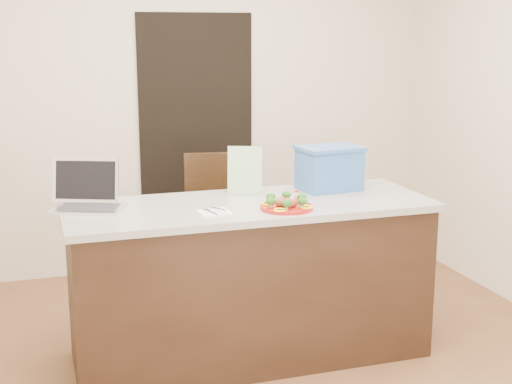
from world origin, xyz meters
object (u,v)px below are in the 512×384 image
object	(u,v)px
plate	(286,207)
chair	(221,218)
yogurt_bottle	(297,198)
island	(250,280)
laptop	(87,195)
napkin	(215,212)
blue_box	(329,168)

from	to	relation	value
plate	chair	xyz separation A→B (m)	(-0.06, 1.14, -0.35)
yogurt_bottle	chair	world-z (taller)	chair
island	laptop	xyz separation A→B (m)	(-0.88, 0.17, 0.53)
napkin	chair	bearing A→B (deg)	73.40
island	plate	size ratio (longest dim) A/B	7.17
island	napkin	size ratio (longest dim) A/B	12.62
yogurt_bottle	laptop	bearing A→B (deg)	166.80
blue_box	plate	bearing A→B (deg)	-144.77
blue_box	chair	xyz separation A→B (m)	(-0.48, 0.77, -0.47)
blue_box	chair	world-z (taller)	blue_box
yogurt_bottle	laptop	size ratio (longest dim) A/B	0.17
plate	yogurt_bottle	xyz separation A→B (m)	(0.10, 0.10, 0.02)
island	blue_box	bearing A→B (deg)	17.49
yogurt_bottle	laptop	distance (m)	1.15
blue_box	yogurt_bottle	bearing A→B (deg)	-146.30
napkin	chair	size ratio (longest dim) A/B	0.16
napkin	laptop	world-z (taller)	laptop
laptop	chair	world-z (taller)	laptop
napkin	blue_box	bearing A→B (deg)	22.77
napkin	blue_box	world-z (taller)	blue_box
blue_box	chair	distance (m)	1.02
laptop	yogurt_bottle	bearing A→B (deg)	8.82
island	chair	world-z (taller)	chair
island	napkin	bearing A→B (deg)	-146.66
laptop	chair	bearing A→B (deg)	60.93
yogurt_bottle	blue_box	world-z (taller)	blue_box
plate	chair	distance (m)	1.20
yogurt_bottle	blue_box	xyz separation A→B (m)	(0.31, 0.27, 0.10)
napkin	laptop	size ratio (longest dim) A/B	0.37
blue_box	chair	size ratio (longest dim) A/B	0.39
chair	yogurt_bottle	bearing A→B (deg)	-72.19
napkin	yogurt_bottle	size ratio (longest dim) A/B	2.25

